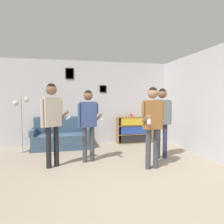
{
  "coord_description": "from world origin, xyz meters",
  "views": [
    {
      "loc": [
        -0.81,
        -2.81,
        1.49
      ],
      "look_at": [
        0.19,
        1.86,
        1.16
      ],
      "focal_mm": 32.0,
      "sensor_mm": 36.0,
      "label": 1
    }
  ],
  "objects_px": {
    "person_player_foreground_left": "(52,115)",
    "bottle_on_floor": "(49,152)",
    "bookshelf": "(134,130)",
    "floor_lamp": "(21,116)",
    "person_spectator_near_bookshelf": "(162,115)",
    "couch": "(61,138)",
    "person_player_foreground_center": "(88,118)",
    "drinking_cup": "(131,115)",
    "person_watcher_holding_cup": "(153,119)"
  },
  "relations": [
    {
      "from": "drinking_cup",
      "to": "couch",
      "type": "bearing_deg",
      "value": -175.14
    },
    {
      "from": "floor_lamp",
      "to": "bottle_on_floor",
      "type": "distance_m",
      "value": 1.32
    },
    {
      "from": "person_player_foreground_center",
      "to": "bottle_on_floor",
      "type": "xyz_separation_m",
      "value": [
        -0.98,
        0.72,
        -0.95
      ]
    },
    {
      "from": "couch",
      "to": "drinking_cup",
      "type": "bearing_deg",
      "value": 4.86
    },
    {
      "from": "floor_lamp",
      "to": "drinking_cup",
      "type": "bearing_deg",
      "value": 6.83
    },
    {
      "from": "couch",
      "to": "person_spectator_near_bookshelf",
      "type": "relative_size",
      "value": 0.96
    },
    {
      "from": "couch",
      "to": "floor_lamp",
      "type": "height_order",
      "value": "floor_lamp"
    },
    {
      "from": "bookshelf",
      "to": "person_spectator_near_bookshelf",
      "type": "bearing_deg",
      "value": -86.4
    },
    {
      "from": "bottle_on_floor",
      "to": "bookshelf",
      "type": "bearing_deg",
      "value": 19.95
    },
    {
      "from": "couch",
      "to": "bookshelf",
      "type": "height_order",
      "value": "couch"
    },
    {
      "from": "floor_lamp",
      "to": "drinking_cup",
      "type": "distance_m",
      "value": 3.35
    },
    {
      "from": "person_spectator_near_bookshelf",
      "to": "bottle_on_floor",
      "type": "relative_size",
      "value": 7.56
    },
    {
      "from": "person_spectator_near_bookshelf",
      "to": "drinking_cup",
      "type": "relative_size",
      "value": 17.63
    },
    {
      "from": "person_player_foreground_center",
      "to": "person_spectator_near_bookshelf",
      "type": "bearing_deg",
      "value": -3.05
    },
    {
      "from": "couch",
      "to": "person_player_foreground_left",
      "type": "relative_size",
      "value": 0.92
    },
    {
      "from": "floor_lamp",
      "to": "person_player_foreground_center",
      "type": "xyz_separation_m",
      "value": [
        1.74,
        -1.3,
        0.03
      ]
    },
    {
      "from": "person_watcher_holding_cup",
      "to": "person_spectator_near_bookshelf",
      "type": "bearing_deg",
      "value": 50.83
    },
    {
      "from": "person_player_foreground_left",
      "to": "person_player_foreground_center",
      "type": "distance_m",
      "value": 0.83
    },
    {
      "from": "bookshelf",
      "to": "bottle_on_floor",
      "type": "xyz_separation_m",
      "value": [
        -2.68,
        -0.97,
        -0.35
      ]
    },
    {
      "from": "bookshelf",
      "to": "person_watcher_holding_cup",
      "type": "xyz_separation_m",
      "value": [
        -0.42,
        -2.45,
        0.63
      ]
    },
    {
      "from": "couch",
      "to": "person_player_foreground_center",
      "type": "distance_m",
      "value": 1.81
    },
    {
      "from": "bookshelf",
      "to": "floor_lamp",
      "type": "distance_m",
      "value": 3.51
    },
    {
      "from": "person_player_foreground_left",
      "to": "person_spectator_near_bookshelf",
      "type": "height_order",
      "value": "person_player_foreground_left"
    },
    {
      "from": "bookshelf",
      "to": "person_watcher_holding_cup",
      "type": "bearing_deg",
      "value": -99.78
    },
    {
      "from": "couch",
      "to": "bottle_on_floor",
      "type": "bearing_deg",
      "value": -110.06
    },
    {
      "from": "couch",
      "to": "bookshelf",
      "type": "distance_m",
      "value": 2.4
    },
    {
      "from": "person_watcher_holding_cup",
      "to": "drinking_cup",
      "type": "bearing_deg",
      "value": 82.75
    },
    {
      "from": "person_player_foreground_center",
      "to": "bottle_on_floor",
      "type": "height_order",
      "value": "person_player_foreground_center"
    },
    {
      "from": "person_player_foreground_left",
      "to": "bottle_on_floor",
      "type": "distance_m",
      "value": 1.42
    },
    {
      "from": "bottle_on_floor",
      "to": "drinking_cup",
      "type": "bearing_deg",
      "value": 20.74
    },
    {
      "from": "person_player_foreground_left",
      "to": "person_watcher_holding_cup",
      "type": "xyz_separation_m",
      "value": [
        2.07,
        -0.53,
        -0.06
      ]
    },
    {
      "from": "person_player_foreground_center",
      "to": "person_watcher_holding_cup",
      "type": "distance_m",
      "value": 1.48
    },
    {
      "from": "floor_lamp",
      "to": "person_spectator_near_bookshelf",
      "type": "xyz_separation_m",
      "value": [
        3.55,
        -1.39,
        0.07
      ]
    },
    {
      "from": "couch",
      "to": "person_player_foreground_center",
      "type": "relative_size",
      "value": 0.99
    },
    {
      "from": "bottle_on_floor",
      "to": "person_spectator_near_bookshelf",
      "type": "bearing_deg",
      "value": -16.38
    },
    {
      "from": "couch",
      "to": "person_player_foreground_center",
      "type": "height_order",
      "value": "person_player_foreground_center"
    },
    {
      "from": "person_watcher_holding_cup",
      "to": "bottle_on_floor",
      "type": "distance_m",
      "value": 2.87
    },
    {
      "from": "bookshelf",
      "to": "drinking_cup",
      "type": "bearing_deg",
      "value": 179.94
    },
    {
      "from": "person_player_foreground_left",
      "to": "bottle_on_floor",
      "type": "height_order",
      "value": "person_player_foreground_left"
    },
    {
      "from": "couch",
      "to": "person_watcher_holding_cup",
      "type": "height_order",
      "value": "person_watcher_holding_cup"
    },
    {
      "from": "person_watcher_holding_cup",
      "to": "person_spectator_near_bookshelf",
      "type": "relative_size",
      "value": 0.99
    },
    {
      "from": "bottle_on_floor",
      "to": "person_watcher_holding_cup",
      "type": "bearing_deg",
      "value": -33.23
    },
    {
      "from": "person_watcher_holding_cup",
      "to": "drinking_cup",
      "type": "height_order",
      "value": "person_watcher_holding_cup"
    },
    {
      "from": "couch",
      "to": "bottle_on_floor",
      "type": "distance_m",
      "value": 0.85
    },
    {
      "from": "bookshelf",
      "to": "floor_lamp",
      "type": "bearing_deg",
      "value": -173.39
    },
    {
      "from": "person_player_foreground_center",
      "to": "person_watcher_holding_cup",
      "type": "height_order",
      "value": "person_watcher_holding_cup"
    },
    {
      "from": "bookshelf",
      "to": "drinking_cup",
      "type": "relative_size",
      "value": 12.04
    },
    {
      "from": "floor_lamp",
      "to": "bottle_on_floor",
      "type": "height_order",
      "value": "floor_lamp"
    },
    {
      "from": "person_watcher_holding_cup",
      "to": "bottle_on_floor",
      "type": "bearing_deg",
      "value": 146.77
    },
    {
      "from": "bookshelf",
      "to": "floor_lamp",
      "type": "height_order",
      "value": "floor_lamp"
    }
  ]
}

